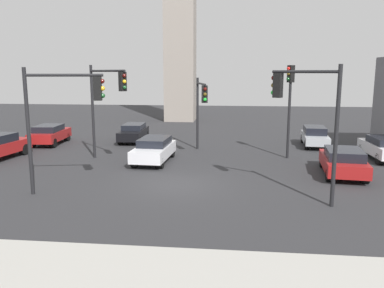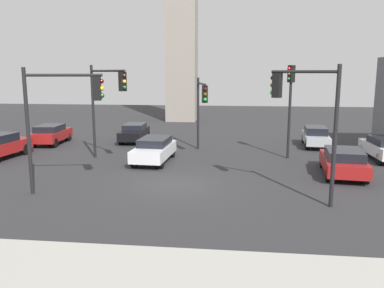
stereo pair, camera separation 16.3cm
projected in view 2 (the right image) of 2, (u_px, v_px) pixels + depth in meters
ground_plane at (177, 185)px, 18.35m from camera, size 87.71×87.71×0.00m
sidewalk_corner at (119, 288)px, 9.41m from camera, size 31.57×4.39×0.15m
traffic_light_0 at (106, 94)px, 22.06m from camera, size 2.99×3.01×5.59m
traffic_light_1 at (306, 107)px, 15.39m from camera, size 2.45×1.61×5.47m
traffic_light_2 at (62, 106)px, 16.44m from camera, size 3.25×0.84×5.38m
traffic_light_3 at (201, 101)px, 24.55m from camera, size 0.99×3.75×4.81m
traffic_light_4 at (290, 95)px, 23.27m from camera, size 0.48×0.45×5.57m
car_0 at (154, 149)px, 22.88m from camera, size 1.98×4.36×1.41m
car_1 at (316, 136)px, 27.63m from camera, size 1.87×4.04×1.39m
car_3 at (343, 161)px, 19.85m from camera, size 2.38×4.43×1.37m
car_4 at (51, 134)px, 28.53m from camera, size 2.05×4.08×1.42m
car_5 at (134, 132)px, 29.60m from camera, size 1.79×4.07×1.33m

